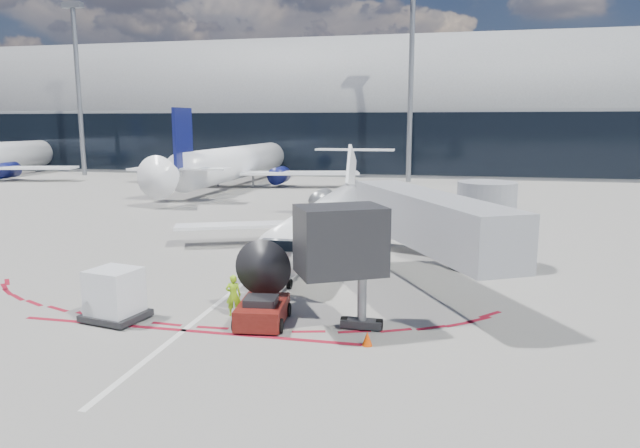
% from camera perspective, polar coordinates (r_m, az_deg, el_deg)
% --- Properties ---
extents(ground, '(260.00, 260.00, 0.00)m').
position_cam_1_polar(ground, '(33.45, -4.95, -3.76)').
color(ground, slate).
rests_on(ground, ground).
extents(apron_centerline, '(0.25, 40.00, 0.01)m').
position_cam_1_polar(apron_centerline, '(35.31, -4.00, -2.99)').
color(apron_centerline, silver).
rests_on(apron_centerline, ground).
extents(apron_stop_bar, '(14.00, 0.25, 0.01)m').
position_cam_1_polar(apron_stop_bar, '(23.18, -13.46, -10.30)').
color(apron_stop_bar, maroon).
rests_on(apron_stop_bar, ground).
extents(terminal_building, '(150.00, 24.15, 24.00)m').
position_cam_1_polar(terminal_building, '(96.48, 6.56, 10.32)').
color(terminal_building, gray).
rests_on(terminal_building, ground).
extents(jet_bridge, '(10.03, 15.20, 4.90)m').
position_cam_1_polar(jet_bridge, '(28.44, 12.29, -0.21)').
color(jet_bridge, '#9B9DA3').
rests_on(jet_bridge, ground).
extents(light_mast_west, '(0.70, 0.70, 25.00)m').
position_cam_1_polar(light_mast_west, '(96.19, -22.98, 11.98)').
color(light_mast_west, gray).
rests_on(light_mast_west, ground).
extents(light_mast_centre, '(0.70, 0.70, 25.00)m').
position_cam_1_polar(light_mast_centre, '(79.29, 9.05, 13.21)').
color(light_mast_centre, gray).
rests_on(light_mast_centre, ground).
extents(regional_jet, '(20.57, 25.36, 6.35)m').
position_cam_1_polar(regional_jet, '(36.27, 0.73, 0.78)').
color(regional_jet, white).
rests_on(regional_jet, ground).
extents(pushback_tug, '(2.22, 4.63, 1.18)m').
position_cam_1_polar(pushback_tug, '(23.24, -5.77, -8.67)').
color(pushback_tug, '#51100B').
rests_on(pushback_tug, ground).
extents(ramp_worker, '(0.73, 0.58, 1.76)m').
position_cam_1_polar(ramp_worker, '(24.22, -8.66, -7.06)').
color(ramp_worker, '#92D516').
rests_on(ramp_worker, ground).
extents(uld_container, '(2.61, 2.34, 2.15)m').
position_cam_1_polar(uld_container, '(24.81, -19.85, -6.71)').
color(uld_container, black).
rests_on(uld_container, ground).
extents(safety_cone_left, '(0.35, 0.35, 0.49)m').
position_cam_1_polar(safety_cone_left, '(29.33, -19.31, -5.79)').
color(safety_cone_left, '#E94604').
rests_on(safety_cone_left, ground).
extents(safety_cone_right, '(0.38, 0.38, 0.53)m').
position_cam_1_polar(safety_cone_right, '(21.13, 4.74, -11.35)').
color(safety_cone_right, '#E94604').
rests_on(safety_cone_right, ground).
extents(bg_airliner_1, '(36.65, 38.81, 11.86)m').
position_cam_1_polar(bg_airliner_1, '(74.10, -8.26, 8.38)').
color(bg_airliner_1, white).
rests_on(bg_airliner_1, ground).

